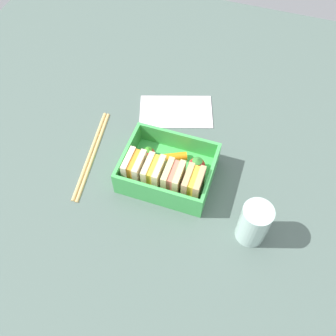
{
  "coord_description": "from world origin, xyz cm",
  "views": [
    {
      "loc": [
        -12.29,
        36.57,
        59.52
      ],
      "look_at": [
        0.0,
        0.0,
        2.7
      ],
      "focal_mm": 40.0,
      "sensor_mm": 36.0,
      "label": 1
    }
  ],
  "objects_px": {
    "sandwich_center_right": "(135,167)",
    "folded_napkin": "(176,111)",
    "sandwich_center": "(154,173)",
    "strawberry_far_left": "(197,165)",
    "carrot_stick_far_left": "(172,157)",
    "chopstick_pair": "(91,154)",
    "drinking_glass": "(254,223)",
    "sandwich_left": "(193,184)",
    "strawberry_left": "(149,153)",
    "sandwich_center_left": "(173,178)"
  },
  "relations": [
    {
      "from": "strawberry_left",
      "to": "drinking_glass",
      "type": "distance_m",
      "value": 0.23
    },
    {
      "from": "sandwich_left",
      "to": "drinking_glass",
      "type": "relative_size",
      "value": 0.64
    },
    {
      "from": "sandwich_center_right",
      "to": "carrot_stick_far_left",
      "type": "relative_size",
      "value": 1.05
    },
    {
      "from": "strawberry_left",
      "to": "folded_napkin",
      "type": "distance_m",
      "value": 0.14
    },
    {
      "from": "sandwich_center",
      "to": "folded_napkin",
      "type": "distance_m",
      "value": 0.19
    },
    {
      "from": "strawberry_far_left",
      "to": "sandwich_left",
      "type": "bearing_deg",
      "value": 97.39
    },
    {
      "from": "sandwich_center_right",
      "to": "carrot_stick_far_left",
      "type": "bearing_deg",
      "value": -132.81
    },
    {
      "from": "sandwich_center_left",
      "to": "chopstick_pair",
      "type": "relative_size",
      "value": 0.25
    },
    {
      "from": "sandwich_center_right",
      "to": "strawberry_left",
      "type": "bearing_deg",
      "value": -101.31
    },
    {
      "from": "carrot_stick_far_left",
      "to": "chopstick_pair",
      "type": "height_order",
      "value": "carrot_stick_far_left"
    },
    {
      "from": "chopstick_pair",
      "to": "drinking_glass",
      "type": "distance_m",
      "value": 0.34
    },
    {
      "from": "strawberry_far_left",
      "to": "drinking_glass",
      "type": "xyz_separation_m",
      "value": [
        -0.12,
        0.09,
        0.01
      ]
    },
    {
      "from": "chopstick_pair",
      "to": "folded_napkin",
      "type": "relative_size",
      "value": 1.4
    },
    {
      "from": "sandwich_center",
      "to": "chopstick_pair",
      "type": "bearing_deg",
      "value": -9.52
    },
    {
      "from": "sandwich_center_right",
      "to": "drinking_glass",
      "type": "height_order",
      "value": "drinking_glass"
    },
    {
      "from": "sandwich_left",
      "to": "folded_napkin",
      "type": "relative_size",
      "value": 0.35
    },
    {
      "from": "drinking_glass",
      "to": "folded_napkin",
      "type": "height_order",
      "value": "drinking_glass"
    },
    {
      "from": "sandwich_left",
      "to": "strawberry_left",
      "type": "height_order",
      "value": "sandwich_left"
    },
    {
      "from": "drinking_glass",
      "to": "sandwich_left",
      "type": "bearing_deg",
      "value": -20.38
    },
    {
      "from": "sandwich_center",
      "to": "drinking_glass",
      "type": "bearing_deg",
      "value": 167.21
    },
    {
      "from": "sandwich_center",
      "to": "folded_napkin",
      "type": "height_order",
      "value": "sandwich_center"
    },
    {
      "from": "sandwich_center_left",
      "to": "sandwich_left",
      "type": "bearing_deg",
      "value": 180.0
    },
    {
      "from": "chopstick_pair",
      "to": "drinking_glass",
      "type": "bearing_deg",
      "value": 168.59
    },
    {
      "from": "sandwich_center_right",
      "to": "carrot_stick_far_left",
      "type": "distance_m",
      "value": 0.08
    },
    {
      "from": "sandwich_center",
      "to": "strawberry_left",
      "type": "relative_size",
      "value": 1.75
    },
    {
      "from": "carrot_stick_far_left",
      "to": "chopstick_pair",
      "type": "bearing_deg",
      "value": 12.08
    },
    {
      "from": "sandwich_center",
      "to": "chopstick_pair",
      "type": "distance_m",
      "value": 0.15
    },
    {
      "from": "sandwich_center_left",
      "to": "folded_napkin",
      "type": "bearing_deg",
      "value": -73.72
    },
    {
      "from": "strawberry_far_left",
      "to": "sandwich_center",
      "type": "bearing_deg",
      "value": 34.71
    },
    {
      "from": "sandwich_center_left",
      "to": "sandwich_center",
      "type": "distance_m",
      "value": 0.04
    },
    {
      "from": "sandwich_center",
      "to": "folded_napkin",
      "type": "xyz_separation_m",
      "value": [
        0.02,
        -0.19,
        -0.04
      ]
    },
    {
      "from": "strawberry_far_left",
      "to": "carrot_stick_far_left",
      "type": "bearing_deg",
      "value": -11.34
    },
    {
      "from": "sandwich_center_right",
      "to": "strawberry_far_left",
      "type": "bearing_deg",
      "value": -155.85
    },
    {
      "from": "sandwich_center",
      "to": "carrot_stick_far_left",
      "type": "distance_m",
      "value": 0.06
    },
    {
      "from": "strawberry_left",
      "to": "drinking_glass",
      "type": "bearing_deg",
      "value": 157.46
    },
    {
      "from": "sandwich_center_left",
      "to": "sandwich_center_right",
      "type": "xyz_separation_m",
      "value": [
        0.07,
        0.0,
        0.0
      ]
    },
    {
      "from": "sandwich_left",
      "to": "sandwich_center_right",
      "type": "xyz_separation_m",
      "value": [
        0.11,
        0.0,
        0.0
      ]
    },
    {
      "from": "sandwich_center_right",
      "to": "folded_napkin",
      "type": "bearing_deg",
      "value": -95.8
    },
    {
      "from": "chopstick_pair",
      "to": "folded_napkin",
      "type": "bearing_deg",
      "value": -126.9
    },
    {
      "from": "carrot_stick_far_left",
      "to": "chopstick_pair",
      "type": "xyz_separation_m",
      "value": [
        0.16,
        0.03,
        -0.02
      ]
    },
    {
      "from": "sandwich_left",
      "to": "carrot_stick_far_left",
      "type": "height_order",
      "value": "sandwich_left"
    },
    {
      "from": "carrot_stick_far_left",
      "to": "folded_napkin",
      "type": "distance_m",
      "value": 0.13
    },
    {
      "from": "chopstick_pair",
      "to": "sandwich_center_left",
      "type": "bearing_deg",
      "value": 172.43
    },
    {
      "from": "sandwich_center",
      "to": "strawberry_left",
      "type": "distance_m",
      "value": 0.06
    },
    {
      "from": "sandwich_center_right",
      "to": "drinking_glass",
      "type": "distance_m",
      "value": 0.23
    },
    {
      "from": "sandwich_center",
      "to": "strawberry_far_left",
      "type": "distance_m",
      "value": 0.08
    },
    {
      "from": "carrot_stick_far_left",
      "to": "sandwich_left",
      "type": "bearing_deg",
      "value": 135.21
    },
    {
      "from": "sandwich_center",
      "to": "strawberry_far_left",
      "type": "xyz_separation_m",
      "value": [
        -0.07,
        -0.05,
        -0.01
      ]
    },
    {
      "from": "sandwich_left",
      "to": "strawberry_left",
      "type": "distance_m",
      "value": 0.11
    },
    {
      "from": "sandwich_center_left",
      "to": "strawberry_left",
      "type": "height_order",
      "value": "sandwich_center_left"
    }
  ]
}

